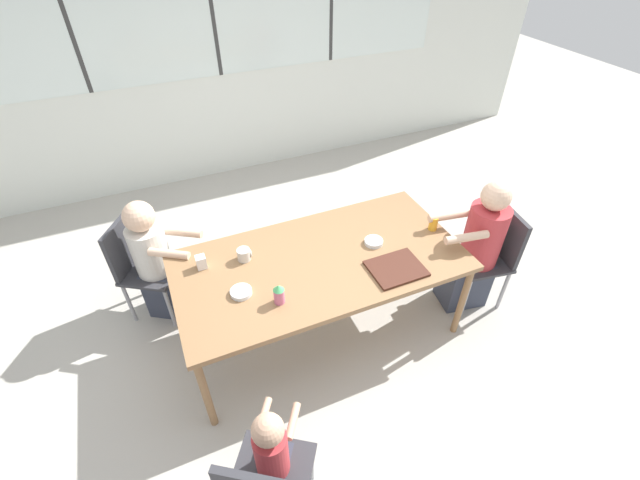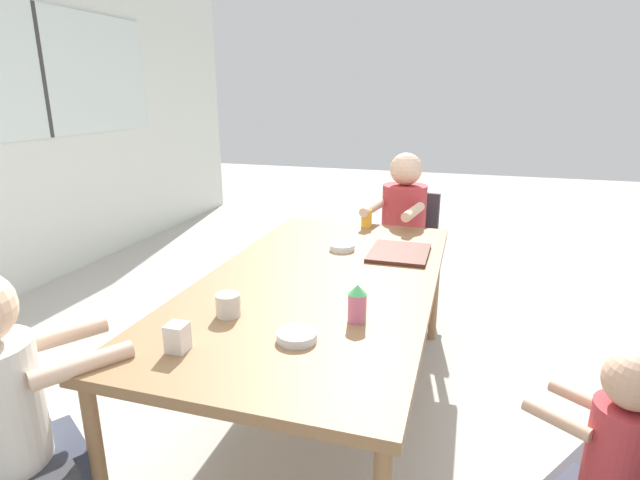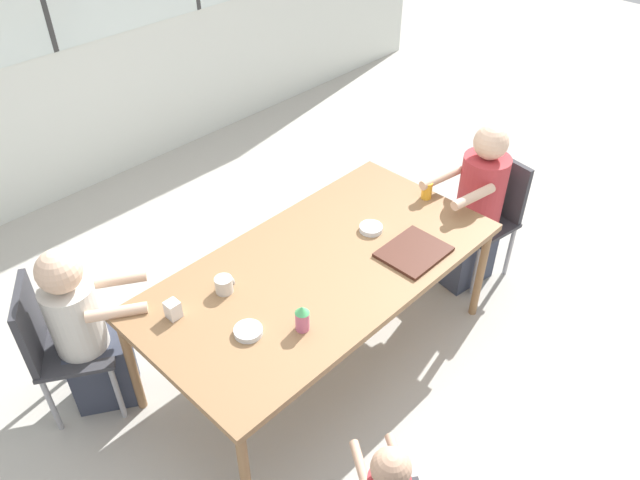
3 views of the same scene
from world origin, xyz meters
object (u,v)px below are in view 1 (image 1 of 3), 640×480
object	(u,v)px
person_toddler	(275,462)
sippy_cup	(279,294)
person_man_blue_shirt	(158,264)
bowl_cereal	(241,292)
chair_for_man_blue_shirt	(138,261)
chair_for_woman_green_shirt	(493,250)
bowl_white_shallow	(374,242)
coffee_mug	(244,254)
person_woman_green_shirt	(475,252)
juice_glass	(433,223)
milk_carton_small	(201,262)

from	to	relation	value
person_toddler	sippy_cup	bearing A→B (deg)	101.96
sippy_cup	person_man_blue_shirt	bearing A→B (deg)	125.95
bowl_cereal	chair_for_man_blue_shirt	bearing A→B (deg)	125.50
bowl_cereal	chair_for_woman_green_shirt	bearing A→B (deg)	-3.77
chair_for_woman_green_shirt	bowl_white_shallow	size ratio (longest dim) A/B	6.35
person_man_blue_shirt	coffee_mug	world-z (taller)	person_man_blue_shirt
coffee_mug	person_woman_green_shirt	bearing A→B (deg)	-13.63
sippy_cup	juice_glass	xyz separation A→B (m)	(1.32, 0.24, -0.02)
chair_for_woman_green_shirt	bowl_white_shallow	bearing A→B (deg)	85.67
chair_for_man_blue_shirt	sippy_cup	world-z (taller)	sippy_cup
person_toddler	milk_carton_small	distance (m)	1.36
person_woman_green_shirt	coffee_mug	distance (m)	1.80
juice_glass	person_woman_green_shirt	bearing A→B (deg)	-29.59
juice_glass	bowl_cereal	distance (m)	1.53
chair_for_man_blue_shirt	chair_for_woman_green_shirt	bearing A→B (deg)	101.46
bowl_white_shallow	person_toddler	bearing A→B (deg)	-137.16
coffee_mug	milk_carton_small	distance (m)	0.29
coffee_mug	juice_glass	world-z (taller)	juice_glass
sippy_cup	juice_glass	distance (m)	1.34
chair_for_man_blue_shirt	bowl_cereal	bearing A→B (deg)	67.70
bowl_white_shallow	juice_glass	bearing A→B (deg)	-3.28
chair_for_man_blue_shirt	bowl_white_shallow	bearing A→B (deg)	97.50
person_woman_green_shirt	coffee_mug	world-z (taller)	person_woman_green_shirt
sippy_cup	bowl_white_shallow	world-z (taller)	sippy_cup
person_toddler	sippy_cup	xyz separation A→B (m)	(0.32, 0.80, 0.36)
person_man_blue_shirt	bowl_white_shallow	xyz separation A→B (m)	(1.51, -0.67, 0.24)
person_toddler	bowl_white_shallow	bearing A→B (deg)	76.89
person_toddler	milk_carton_small	world-z (taller)	person_toddler
juice_glass	sippy_cup	bearing A→B (deg)	-169.70
chair_for_woman_green_shirt	person_woman_green_shirt	bearing A→B (deg)	90.00
person_woman_green_shirt	bowl_white_shallow	bearing A→B (deg)	84.84
person_man_blue_shirt	chair_for_woman_green_shirt	bearing A→B (deg)	102.16
milk_carton_small	bowl_cereal	bearing A→B (deg)	-62.74
chair_for_woman_green_shirt	juice_glass	size ratio (longest dim) A/B	7.64
coffee_mug	bowl_white_shallow	world-z (taller)	coffee_mug
person_woman_green_shirt	person_man_blue_shirt	xyz separation A→B (m)	(-2.32, 0.88, -0.03)
chair_for_man_blue_shirt	coffee_mug	bearing A→B (deg)	85.23
person_woman_green_shirt	coffee_mug	xyz separation A→B (m)	(-1.74, 0.42, 0.24)
person_woman_green_shirt	sippy_cup	size ratio (longest dim) A/B	7.95
chair_for_man_blue_shirt	person_man_blue_shirt	distance (m)	0.16
chair_for_woman_green_shirt	coffee_mug	xyz separation A→B (m)	(-1.90, 0.45, 0.26)
coffee_mug	chair_for_man_blue_shirt	bearing A→B (deg)	143.03
milk_carton_small	bowl_cereal	size ratio (longest dim) A/B	0.67
bowl_white_shallow	person_woman_green_shirt	bearing A→B (deg)	-14.44
chair_for_woman_green_shirt	person_man_blue_shirt	world-z (taller)	person_man_blue_shirt
chair_for_man_blue_shirt	person_woman_green_shirt	xyz separation A→B (m)	(2.46, -0.97, 0.02)
person_woman_green_shirt	bowl_cereal	distance (m)	1.86
person_woman_green_shirt	milk_carton_small	size ratio (longest dim) A/B	12.27
chair_for_woman_green_shirt	chair_for_man_blue_shirt	world-z (taller)	same
chair_for_man_blue_shirt	person_toddler	distance (m)	1.89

